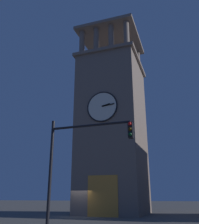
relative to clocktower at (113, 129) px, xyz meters
The scene contains 3 objects.
ground_plane 11.18m from the clocktower, 60.84° to the left, with size 200.00×200.00×0.00m, color #56544F.
clocktower is the anchor object (origin of this frame).
traffic_signal_near 19.64m from the clocktower, 100.63° to the left, with size 4.28×0.41×5.65m.
Camera 1 is at (-10.89, 25.04, 1.89)m, focal length 40.21 mm.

